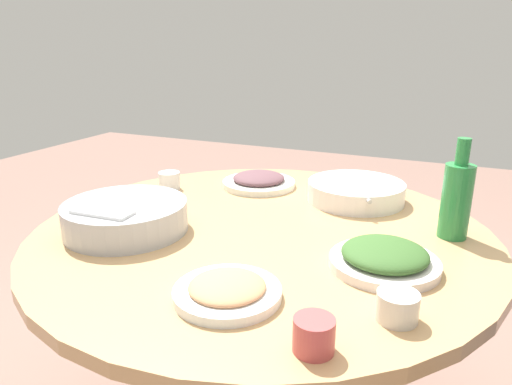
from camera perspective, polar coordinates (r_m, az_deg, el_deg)
name	(u,v)px	position (r m, az deg, el deg)	size (l,w,h in m)	color
round_dining_table	(261,264)	(1.27, 0.67, -8.71)	(1.19, 1.19, 0.73)	#99999E
rice_bowl	(126,216)	(1.24, -15.65, -2.79)	(0.31, 0.31, 0.08)	#B2B5BA
soup_bowl	(356,192)	(1.45, 12.09, 0.06)	(0.29, 0.29, 0.06)	white
dish_shrimp	(227,290)	(0.90, -3.53, -11.83)	(0.21, 0.21, 0.04)	white
dish_greens	(384,258)	(1.05, 15.43, -7.68)	(0.24, 0.24, 0.06)	silver
dish_eggplant	(259,181)	(1.57, 0.34, 1.44)	(0.24, 0.24, 0.05)	white
green_bottle	(457,198)	(1.24, 23.31, -0.66)	(0.07, 0.07, 0.25)	#2B8842
tea_cup_near	(397,306)	(0.87, 16.89, -13.18)	(0.07, 0.07, 0.05)	beige
tea_cup_far	(169,181)	(1.56, -10.55, 1.44)	(0.07, 0.07, 0.06)	white
tea_cup_side	(314,335)	(0.77, 7.09, -16.89)	(0.07, 0.07, 0.06)	#C04A4A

